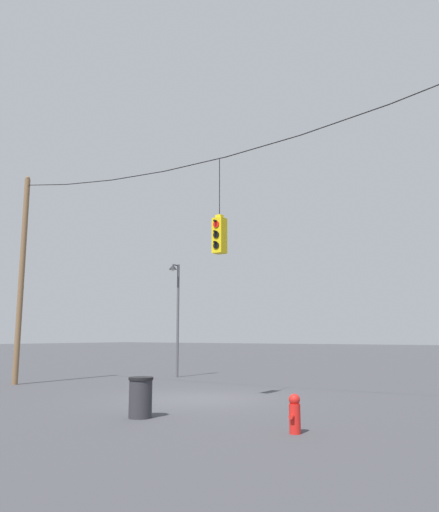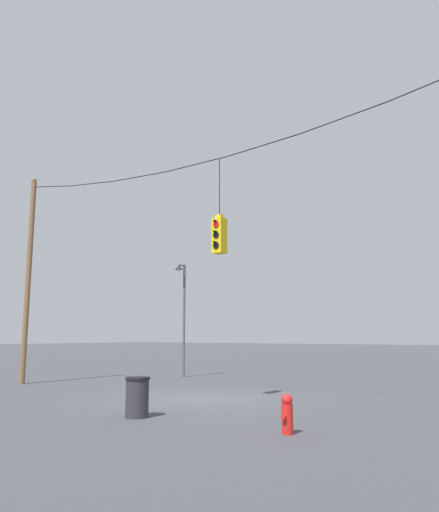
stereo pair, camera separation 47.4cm
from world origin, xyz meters
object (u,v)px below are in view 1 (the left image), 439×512
Objects in this scene: traffic_light_near_left_pole at (219,235)px; street_lamp at (176,301)px; trash_bin at (141,397)px; fire_hydrant at (295,413)px; utility_pole_left at (21,277)px.

traffic_light_near_left_pole is 9.04m from street_lamp.
street_lamp is at bearing 124.42° from trash_bin.
fire_hydrant is at bearing -38.99° from traffic_light_near_left_pole.
street_lamp is at bearing 63.45° from utility_pole_left.
utility_pole_left is at bearing 179.95° from traffic_light_near_left_pole.
traffic_light_near_left_pole is (9.55, -0.01, 0.66)m from utility_pole_left.
street_lamp is at bearing 138.11° from fire_hydrant.
street_lamp is (3.07, 6.14, -0.74)m from utility_pole_left.
street_lamp is 5.69× the size of trash_bin.
trash_bin is at bearing -55.58° from street_lamp.
traffic_light_near_left_pole is at bearing 89.56° from trash_bin.
traffic_light_near_left_pole reaches higher than street_lamp.
trash_bin reaches higher than fire_hydrant.
street_lamp is (-6.48, 6.14, -1.40)m from traffic_light_near_left_pole.
street_lamp reaches higher than fire_hydrant.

